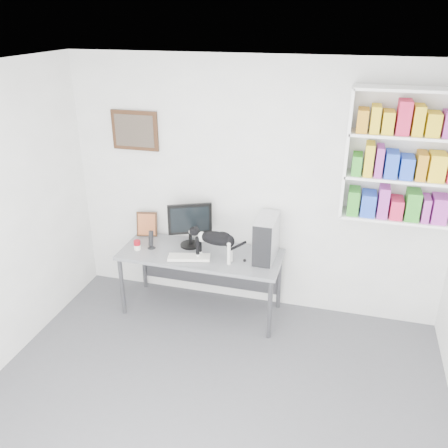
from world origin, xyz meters
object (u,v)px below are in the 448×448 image
object	(u,v)px
keyboard	(189,257)
soup_can	(137,245)
bookshelf	(403,157)
leaning_print	(147,224)
cat	(215,246)
speaker	(151,239)
desk	(201,282)
monitor	(190,225)
pc_tower	(266,238)

from	to	relation	value
keyboard	soup_can	bearing A→B (deg)	161.67
soup_can	bookshelf	bearing A→B (deg)	7.03
bookshelf	leaning_print	size ratio (longest dim) A/B	4.29
leaning_print	cat	bearing A→B (deg)	-33.11
speaker	cat	xyz separation A→B (m)	(0.75, -0.08, 0.07)
desk	monitor	size ratio (longest dim) A/B	3.42
speaker	leaning_print	size ratio (longest dim) A/B	0.72
leaning_print	soup_can	distance (m)	0.37
pc_tower	cat	bearing A→B (deg)	-157.42
cat	monitor	bearing A→B (deg)	149.94
keyboard	pc_tower	bearing A→B (deg)	3.38
speaker	soup_can	distance (m)	0.16
bookshelf	desk	size ratio (longest dim) A/B	0.72
leaning_print	cat	xyz separation A→B (m)	(0.92, -0.37, 0.03)
pc_tower	bookshelf	bearing A→B (deg)	7.20
cat	pc_tower	bearing A→B (deg)	26.41
keyboard	soup_can	size ratio (longest dim) A/B	4.08
monitor	cat	xyz separation A→B (m)	(0.36, -0.25, -0.08)
desk	keyboard	distance (m)	0.41
bookshelf	pc_tower	world-z (taller)	bookshelf
speaker	leaning_print	xyz separation A→B (m)	(-0.17, 0.28, 0.04)
soup_can	cat	bearing A→B (deg)	-0.70
keyboard	speaker	distance (m)	0.49
bookshelf	pc_tower	bearing A→B (deg)	-173.65
keyboard	cat	distance (m)	0.32
pc_tower	cat	xyz separation A→B (m)	(-0.48, -0.19, -0.06)
bookshelf	keyboard	distance (m)	2.29
leaning_print	soup_can	size ratio (longest dim) A/B	2.72
keyboard	pc_tower	size ratio (longest dim) A/B	0.96
pc_tower	leaning_print	size ratio (longest dim) A/B	1.57
desk	soup_can	size ratio (longest dim) A/B	16.18
speaker	leaning_print	world-z (taller)	leaning_print
monitor	cat	distance (m)	0.44
desk	speaker	xyz separation A→B (m)	(-0.55, -0.03, 0.46)
desk	pc_tower	xyz separation A→B (m)	(0.68, 0.08, 0.58)
monitor	soup_can	bearing A→B (deg)	179.82
keyboard	monitor	bearing A→B (deg)	92.21
monitor	keyboard	world-z (taller)	monitor
bookshelf	desk	world-z (taller)	bookshelf
keyboard	soup_can	distance (m)	0.61
bookshelf	soup_can	distance (m)	2.80
monitor	leaning_print	size ratio (longest dim) A/B	1.74
monitor	cat	bearing A→B (deg)	-59.24
bookshelf	cat	world-z (taller)	bookshelf
leaning_print	cat	size ratio (longest dim) A/B	0.52
keyboard	speaker	size ratio (longest dim) A/B	2.09
desk	keyboard	bearing A→B (deg)	-117.77
bookshelf	monitor	size ratio (longest dim) A/B	2.47
bookshelf	speaker	xyz separation A→B (m)	(-2.43, -0.24, -1.03)
desk	cat	bearing A→B (deg)	-28.82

